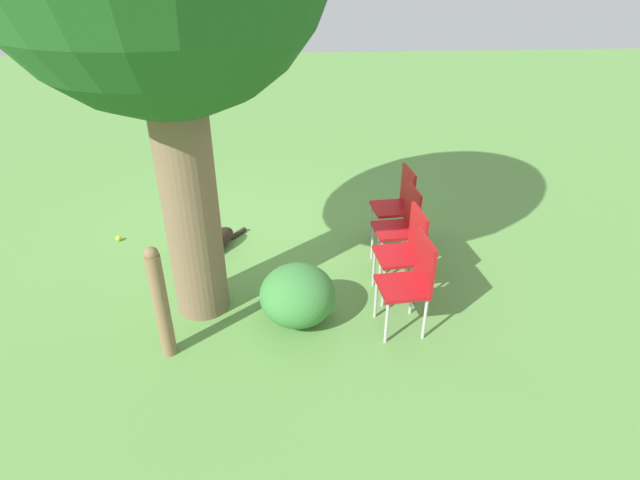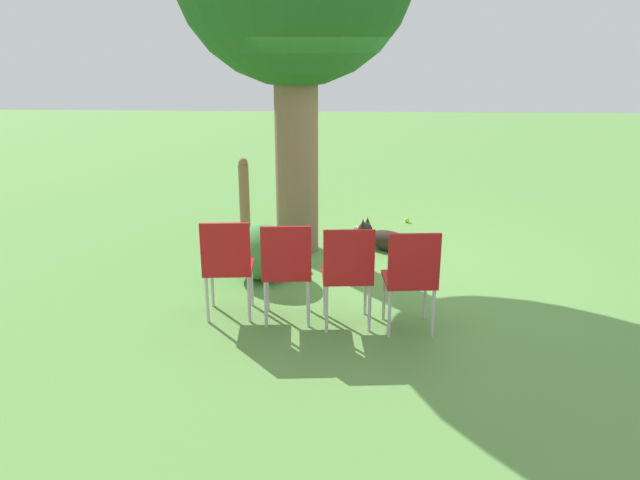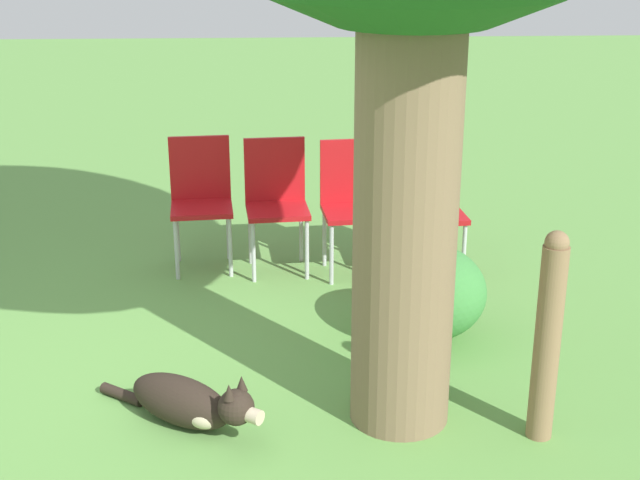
{
  "view_description": "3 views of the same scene",
  "coord_description": "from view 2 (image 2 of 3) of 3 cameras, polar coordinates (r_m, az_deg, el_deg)",
  "views": [
    {
      "loc": [
        -0.65,
        5.04,
        3.08
      ],
      "look_at": [
        -0.98,
        0.54,
        0.54
      ],
      "focal_mm": 28.0,
      "sensor_mm": 36.0,
      "label": 1
    },
    {
      "loc": [
        -7.03,
        0.24,
        2.51
      ],
      "look_at": [
        -0.96,
        0.53,
        0.52
      ],
      "focal_mm": 35.0,
      "sensor_mm": 36.0,
      "label": 2
    },
    {
      "loc": [
        4.26,
        0.26,
        2.47
      ],
      "look_at": [
        -0.9,
        0.51,
        0.57
      ],
      "focal_mm": 50.0,
      "sensor_mm": 36.0,
      "label": 3
    }
  ],
  "objects": [
    {
      "name": "ground_plane",
      "position": [
        7.47,
        4.46,
        -1.54
      ],
      "size": [
        30.0,
        30.0,
        0.0
      ],
      "primitive_type": "plane",
      "color": "#609947"
    },
    {
      "name": "red_chair_3",
      "position": [
        5.73,
        -8.45,
        -2.01
      ],
      "size": [
        0.46,
        0.47,
        0.95
      ],
      "rotation": [
        0.0,
        0.0,
        0.08
      ],
      "color": "#B21419",
      "rests_on": "ground_plane"
    },
    {
      "name": "red_chair_2",
      "position": [
        5.58,
        -3.07,
        -2.39
      ],
      "size": [
        0.46,
        0.47,
        0.95
      ],
      "rotation": [
        0.0,
        0.0,
        0.08
      ],
      "color": "#B21419",
      "rests_on": "ground_plane"
    },
    {
      "name": "low_shrub",
      "position": [
        6.75,
        -5.21,
        -1.09
      ],
      "size": [
        0.73,
        0.73,
        0.58
      ],
      "color": "#3D843D",
      "rests_on": "ground_plane"
    },
    {
      "name": "dog",
      "position": [
        7.69,
        5.97,
        0.06
      ],
      "size": [
        0.69,
        0.91,
        0.35
      ],
      "rotation": [
        0.0,
        0.0,
        0.95
      ],
      "color": "#2D231C",
      "rests_on": "ground_plane"
    },
    {
      "name": "tennis_ball",
      "position": [
        8.89,
        7.93,
        1.82
      ],
      "size": [
        0.07,
        0.07,
        0.07
      ],
      "color": "#CCE033",
      "rests_on": "ground_plane"
    },
    {
      "name": "fence_post",
      "position": [
        7.84,
        -6.92,
        3.57
      ],
      "size": [
        0.13,
        0.13,
        1.09
      ],
      "color": "#846647",
      "rests_on": "ground_plane"
    },
    {
      "name": "red_chair_0",
      "position": [
        5.44,
        8.33,
        -3.11
      ],
      "size": [
        0.46,
        0.47,
        0.95
      ],
      "rotation": [
        0.0,
        0.0,
        0.08
      ],
      "color": "#B21419",
      "rests_on": "ground_plane"
    },
    {
      "name": "red_chair_1",
      "position": [
        5.49,
        2.55,
        -2.76
      ],
      "size": [
        0.46,
        0.47,
        0.95
      ],
      "rotation": [
        0.0,
        0.0,
        0.08
      ],
      "color": "#B21419",
      "rests_on": "ground_plane"
    }
  ]
}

